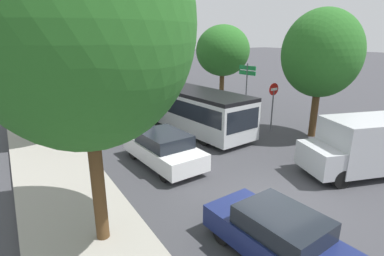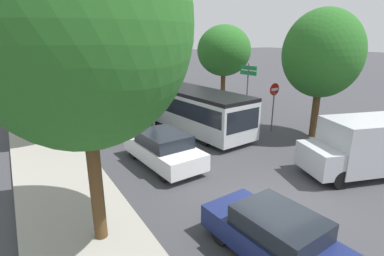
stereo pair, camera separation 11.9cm
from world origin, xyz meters
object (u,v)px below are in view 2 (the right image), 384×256
(tree_right_far, at_px, (161,39))
(white_van, at_px, (371,145))
(tree_left_far, at_px, (32,49))
(queued_car_navy, at_px, (276,236))
(articulated_bus, at_px, (157,96))
(tree_left_near, at_px, (81,31))
(direction_sign_post, at_px, (248,79))
(tree_left_distant, at_px, (19,44))
(queued_car_black, at_px, (115,117))
(traffic_light, at_px, (153,95))
(tree_right_near, at_px, (322,54))
(queued_car_blue, at_px, (87,98))
(queued_car_white, at_px, (163,148))
(queued_car_green, at_px, (72,88))
(tree_left_mid, at_px, (45,35))
(tree_right_mid, at_px, (225,52))
(no_entry_sign, at_px, (274,100))
(city_bus_rear, at_px, (51,67))

(tree_right_far, bearing_deg, white_van, -96.16)
(tree_left_far, bearing_deg, queued_car_navy, -82.68)
(articulated_bus, bearing_deg, tree_left_near, -37.07)
(direction_sign_post, distance_m, tree_left_distant, 25.24)
(queued_car_black, relative_size, traffic_light, 1.27)
(direction_sign_post, relative_size, tree_right_far, 0.51)
(queued_car_black, bearing_deg, articulated_bus, -71.22)
(tree_left_far, distance_m, tree_right_near, 21.48)
(queued_car_blue, xyz_separation_m, tree_right_near, (9.06, -13.87, 3.78))
(traffic_light, distance_m, direction_sign_post, 8.00)
(queued_car_white, bearing_deg, tree_left_near, 130.99)
(queued_car_black, distance_m, tree_left_distant, 20.91)
(queued_car_white, bearing_deg, traffic_light, -21.21)
(queued_car_white, height_order, queued_car_green, queued_car_white)
(queued_car_white, distance_m, tree_left_mid, 8.37)
(direction_sign_post, xyz_separation_m, tree_right_mid, (0.83, 3.78, 1.59))
(direction_sign_post, bearing_deg, queued_car_black, -18.54)
(tree_left_far, bearing_deg, tree_right_mid, -33.72)
(queued_car_black, bearing_deg, direction_sign_post, -104.26)
(tree_right_mid, bearing_deg, tree_left_mid, -170.06)
(queued_car_green, distance_m, traffic_light, 16.08)
(queued_car_black, height_order, no_entry_sign, no_entry_sign)
(articulated_bus, relative_size, city_bus_rear, 1.40)
(no_entry_sign, height_order, tree_right_far, tree_right_far)
(traffic_light, xyz_separation_m, direction_sign_post, (7.83, 1.65, 0.05))
(queued_car_black, relative_size, tree_left_distant, 0.65)
(white_van, distance_m, tree_right_far, 24.54)
(queued_car_green, xyz_separation_m, tree_right_near, (9.03, -19.74, 3.79))
(queued_car_navy, distance_m, tree_left_mid, 13.98)
(articulated_bus, xyz_separation_m, city_bus_rear, (-3.52, 24.65, 0.04))
(articulated_bus, xyz_separation_m, tree_right_mid, (6.26, 0.72, 2.74))
(queued_car_blue, bearing_deg, queued_car_black, 176.95)
(queued_car_black, bearing_deg, tree_left_distant, 6.09)
(no_entry_sign, xyz_separation_m, tree_left_near, (-11.25, -4.69, 3.60))
(queued_car_navy, height_order, tree_left_distant, tree_left_distant)
(tree_right_far, bearing_deg, tree_left_distant, 150.07)
(tree_left_near, bearing_deg, tree_right_mid, 42.26)
(direction_sign_post, bearing_deg, tree_left_far, -54.04)
(no_entry_sign, xyz_separation_m, tree_left_distant, (-11.28, 25.44, 2.62))
(no_entry_sign, relative_size, direction_sign_post, 0.78)
(city_bus_rear, height_order, tree_right_near, tree_right_near)
(queued_car_white, bearing_deg, tree_left_mid, 24.52)
(direction_sign_post, bearing_deg, no_entry_sign, 63.61)
(traffic_light, bearing_deg, queued_car_navy, -13.61)
(queued_car_navy, height_order, tree_left_near, tree_left_near)
(city_bus_rear, height_order, direction_sign_post, direction_sign_post)
(queued_car_white, relative_size, tree_right_mid, 0.71)
(white_van, distance_m, traffic_light, 9.94)
(queued_car_navy, bearing_deg, white_van, -81.03)
(articulated_bus, distance_m, tree_right_near, 10.60)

